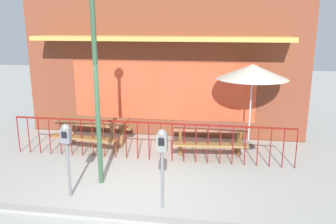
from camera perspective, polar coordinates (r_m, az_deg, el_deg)
ground at (r=6.92m, az=-6.73°, el=-14.10°), size 40.00×40.00×0.00m
pub_storefront at (r=10.24m, az=-0.75°, el=9.56°), size 8.26×1.43×4.85m
patio_fence_front at (r=8.49m, az=-3.17°, el=-3.64°), size 6.96×0.04×0.97m
picnic_table_left at (r=9.56m, az=-12.27°, el=-2.20°), size 1.93×1.54×0.79m
picnic_table_right at (r=8.93m, az=6.84°, el=-3.15°), size 1.92×1.52×0.79m
patio_umbrella at (r=9.28m, az=13.69°, el=6.39°), size 1.86×1.86×2.26m
parking_meter_near at (r=6.12m, az=-0.98°, el=-5.95°), size 0.18×0.17×1.51m
parking_meter_far at (r=6.81m, az=-16.35°, el=-4.61°), size 0.18×0.17×1.47m
street_lamp at (r=6.96m, az=-11.92°, el=9.03°), size 0.28×0.28×4.12m
curb_edge at (r=6.35m, az=-8.44°, el=-16.96°), size 11.56×0.20×0.11m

